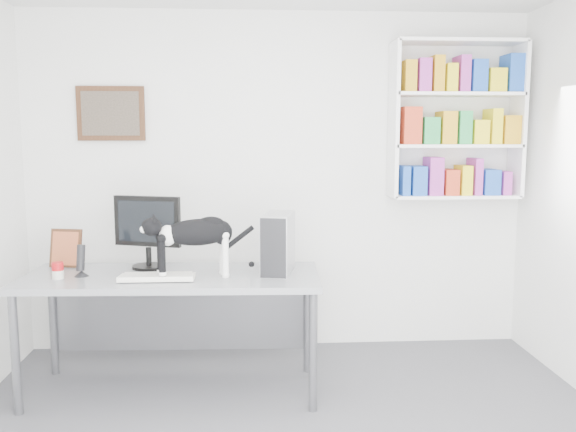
{
  "coord_description": "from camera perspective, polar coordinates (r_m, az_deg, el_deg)",
  "views": [
    {
      "loc": [
        -0.23,
        -2.9,
        1.74
      ],
      "look_at": [
        0.05,
        1.53,
        1.14
      ],
      "focal_mm": 38.0,
      "sensor_mm": 36.0,
      "label": 1
    }
  ],
  "objects": [
    {
      "name": "soup_can",
      "position": [
        4.21,
        -20.73,
        -4.8
      ],
      "size": [
        0.09,
        0.09,
        0.11
      ],
      "primitive_type": "cylinder",
      "rotation": [
        0.0,
        0.0,
        0.19
      ],
      "color": "#B50F14",
      "rests_on": "desk"
    },
    {
      "name": "cat",
      "position": [
        3.97,
        -8.64,
        -2.93
      ],
      "size": [
        0.68,
        0.34,
        0.41
      ],
      "primitive_type": null,
      "rotation": [
        0.0,
        0.0,
        0.27
      ],
      "color": "black",
      "rests_on": "desk"
    },
    {
      "name": "keyboard",
      "position": [
        4.01,
        -12.15,
        -5.6
      ],
      "size": [
        0.48,
        0.18,
        0.04
      ],
      "primitive_type": "cube",
      "rotation": [
        0.0,
        0.0,
        -0.0
      ],
      "color": "silver",
      "rests_on": "desk"
    },
    {
      "name": "wall_art",
      "position": [
        4.99,
        -16.24,
        9.19
      ],
      "size": [
        0.52,
        0.04,
        0.42
      ],
      "primitive_type": "cube",
      "color": "#452B16",
      "rests_on": "room"
    },
    {
      "name": "speaker",
      "position": [
        4.22,
        -18.82,
        -3.91
      ],
      "size": [
        0.12,
        0.12,
        0.22
      ],
      "primitive_type": "cylinder",
      "rotation": [
        0.0,
        0.0,
        -0.33
      ],
      "color": "black",
      "rests_on": "desk"
    },
    {
      "name": "room",
      "position": [
        2.94,
        0.88,
        -0.0
      ],
      "size": [
        4.01,
        4.01,
        2.7
      ],
      "color": "#4D4D51",
      "rests_on": "ground"
    },
    {
      "name": "desk",
      "position": [
        4.26,
        -10.67,
        -10.73
      ],
      "size": [
        1.98,
        0.84,
        0.81
      ],
      "primitive_type": "cube",
      "rotation": [
        0.0,
        0.0,
        -0.04
      ],
      "color": "gray",
      "rests_on": "room"
    },
    {
      "name": "monitor",
      "position": [
        4.32,
        -12.97,
        -1.43
      ],
      "size": [
        0.53,
        0.37,
        0.52
      ],
      "primitive_type": "cube",
      "rotation": [
        0.0,
        0.0,
        -0.32
      ],
      "color": "black",
      "rests_on": "desk"
    },
    {
      "name": "leaning_print",
      "position": [
        4.54,
        -20.07,
        -2.79
      ],
      "size": [
        0.24,
        0.13,
        0.28
      ],
      "primitive_type": "cube",
      "rotation": [
        0.0,
        0.0,
        -0.21
      ],
      "color": "#452B16",
      "rests_on": "desk"
    },
    {
      "name": "pc_tower",
      "position": [
        4.11,
        -0.93,
        -2.53
      ],
      "size": [
        0.26,
        0.43,
        0.4
      ],
      "primitive_type": "cube",
      "rotation": [
        0.0,
        0.0,
        -0.21
      ],
      "color": "#A5A5AA",
      "rests_on": "desk"
    },
    {
      "name": "bookshelf",
      "position": [
        5.02,
        15.48,
        8.64
      ],
      "size": [
        1.03,
        0.28,
        1.24
      ],
      "primitive_type": "cube",
      "color": "white",
      "rests_on": "room"
    }
  ]
}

